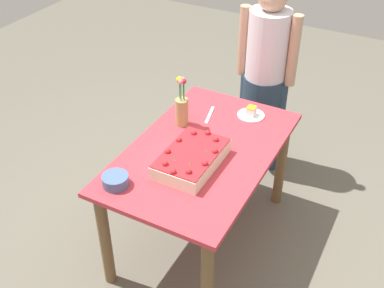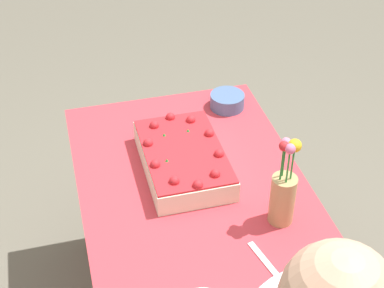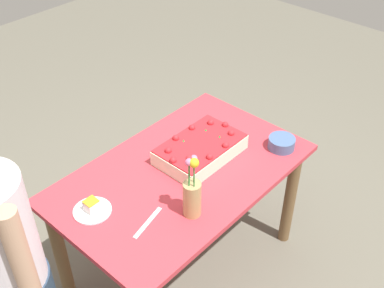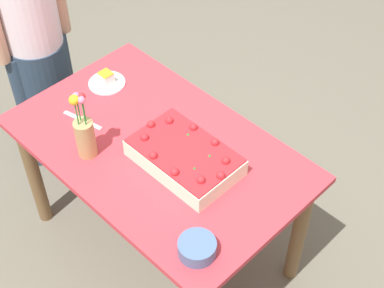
{
  "view_description": "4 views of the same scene",
  "coord_description": "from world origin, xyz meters",
  "px_view_note": "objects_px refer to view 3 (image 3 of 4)",
  "views": [
    {
      "loc": [
        2.08,
        1.04,
        2.48
      ],
      "look_at": [
        0.13,
        -0.0,
        0.87
      ],
      "focal_mm": 45.0,
      "sensor_mm": 36.0,
      "label": 1
    },
    {
      "loc": [
        -1.48,
        0.41,
        2.17
      ],
      "look_at": [
        0.12,
        -0.01,
        0.89
      ],
      "focal_mm": 55.0,
      "sensor_mm": 36.0,
      "label": 2
    },
    {
      "loc": [
        -1.36,
        -1.3,
        2.38
      ],
      "look_at": [
        0.07,
        -0.01,
        0.9
      ],
      "focal_mm": 45.0,
      "sensor_mm": 36.0,
      "label": 3
    },
    {
      "loc": [
        1.37,
        -1.16,
        2.63
      ],
      "look_at": [
        0.14,
        0.07,
        0.82
      ],
      "focal_mm": 55.0,
      "sensor_mm": 36.0,
      "label": 4
    }
  ],
  "objects_px": {
    "fruit_bowl": "(282,143)",
    "cake_knife": "(148,222)",
    "serving_plate_with_slice": "(92,208)",
    "person_standing": "(6,269)",
    "sheet_cake": "(200,149)",
    "flower_vase": "(192,194)"
  },
  "relations": [
    {
      "from": "serving_plate_with_slice",
      "to": "cake_knife",
      "type": "distance_m",
      "value": 0.28
    },
    {
      "from": "person_standing",
      "to": "cake_knife",
      "type": "bearing_deg",
      "value": -14.78
    },
    {
      "from": "sheet_cake",
      "to": "cake_knife",
      "type": "height_order",
      "value": "sheet_cake"
    },
    {
      "from": "flower_vase",
      "to": "person_standing",
      "type": "distance_m",
      "value": 0.83
    },
    {
      "from": "cake_knife",
      "to": "fruit_bowl",
      "type": "distance_m",
      "value": 0.89
    },
    {
      "from": "sheet_cake",
      "to": "fruit_bowl",
      "type": "distance_m",
      "value": 0.45
    },
    {
      "from": "cake_knife",
      "to": "person_standing",
      "type": "height_order",
      "value": "person_standing"
    },
    {
      "from": "sheet_cake",
      "to": "serving_plate_with_slice",
      "type": "height_order",
      "value": "sheet_cake"
    },
    {
      "from": "serving_plate_with_slice",
      "to": "fruit_bowl",
      "type": "distance_m",
      "value": 1.07
    },
    {
      "from": "sheet_cake",
      "to": "fruit_bowl",
      "type": "height_order",
      "value": "sheet_cake"
    },
    {
      "from": "serving_plate_with_slice",
      "to": "flower_vase",
      "type": "height_order",
      "value": "flower_vase"
    },
    {
      "from": "flower_vase",
      "to": "person_standing",
      "type": "bearing_deg",
      "value": 161.07
    },
    {
      "from": "flower_vase",
      "to": "person_standing",
      "type": "xyz_separation_m",
      "value": [
        -0.78,
        0.27,
        -0.02
      ]
    },
    {
      "from": "cake_knife",
      "to": "fruit_bowl",
      "type": "relative_size",
      "value": 1.46
    },
    {
      "from": "sheet_cake",
      "to": "fruit_bowl",
      "type": "relative_size",
      "value": 3.12
    },
    {
      "from": "cake_knife",
      "to": "flower_vase",
      "type": "relative_size",
      "value": 0.63
    },
    {
      "from": "person_standing",
      "to": "serving_plate_with_slice",
      "type": "bearing_deg",
      "value": 10.39
    },
    {
      "from": "fruit_bowl",
      "to": "person_standing",
      "type": "distance_m",
      "value": 1.51
    },
    {
      "from": "serving_plate_with_slice",
      "to": "person_standing",
      "type": "bearing_deg",
      "value": -169.61
    },
    {
      "from": "fruit_bowl",
      "to": "cake_knife",
      "type": "bearing_deg",
      "value": 171.0
    },
    {
      "from": "fruit_bowl",
      "to": "person_standing",
      "type": "relative_size",
      "value": 0.1
    },
    {
      "from": "cake_knife",
      "to": "flower_vase",
      "type": "bearing_deg",
      "value": -44.42
    }
  ]
}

